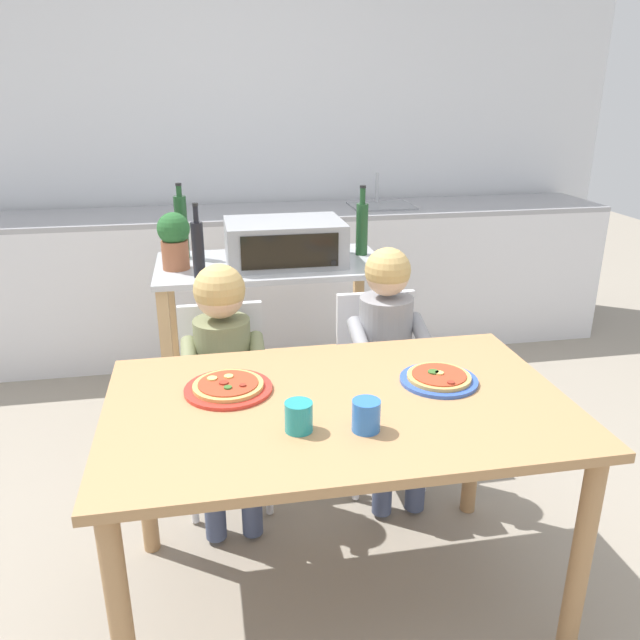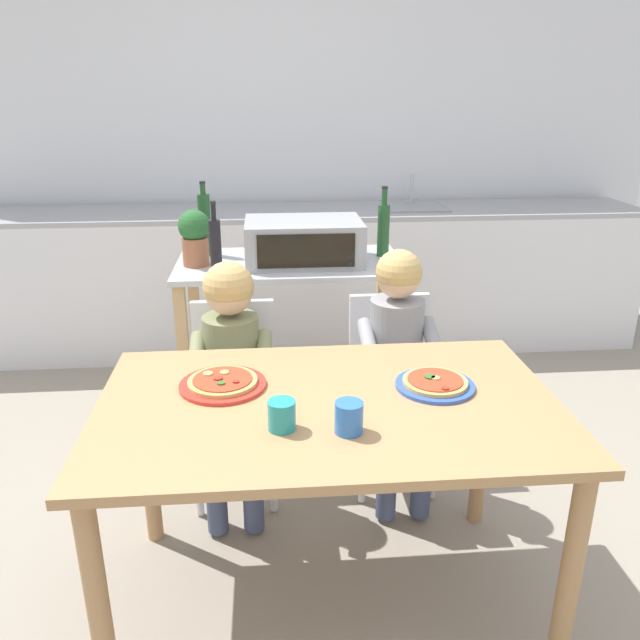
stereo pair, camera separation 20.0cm
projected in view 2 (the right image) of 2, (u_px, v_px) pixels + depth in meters
name	position (u px, v px, depth m)	size (l,w,h in m)	color
ground_plane	(307.00, 437.00, 3.16)	(10.63, 10.63, 0.00)	gray
back_wall_tiled	(289.00, 134.00, 4.23)	(5.00, 0.12, 2.70)	silver
kitchen_counter	(294.00, 279.00, 4.16)	(4.50, 0.60, 1.12)	silver
kitchen_island_cart	(291.00, 318.00, 3.09)	(1.07, 0.59, 0.87)	#B7BABF
toaster_oven	(305.00, 241.00, 2.94)	(0.54, 0.38, 0.20)	#999BA0
bottle_squat_spirits	(215.00, 245.00, 2.74)	(0.05, 0.05, 0.32)	black
bottle_slim_sauce	(205.00, 223.00, 3.05)	(0.06, 0.06, 0.36)	#1E4723
bottle_tall_green_wine	(383.00, 228.00, 3.03)	(0.06, 0.06, 0.34)	#1E4723
potted_herb_plant	(195.00, 236.00, 2.87)	(0.15, 0.15, 0.26)	#9E5B3D
dining_table	(328.00, 430.00, 1.94)	(1.39, 0.86, 0.76)	#AD7F51
dining_chair_left	(235.00, 385.00, 2.62)	(0.36, 0.36, 0.81)	silver
dining_chair_right	(391.00, 377.00, 2.70)	(0.36, 0.36, 0.81)	silver
child_in_olive_shirt	(231.00, 357.00, 2.45)	(0.32, 0.42, 1.01)	#424C6B
child_in_grey_shirt	(399.00, 348.00, 2.53)	(0.32, 0.42, 1.03)	#424C6B
pizza_plate_red_rimmed	(223.00, 383.00, 1.99)	(0.27, 0.27, 0.03)	red
pizza_plate_blue_rimmed	(435.00, 384.00, 1.98)	(0.25, 0.25, 0.03)	#3356B7
drinking_cup_teal	(282.00, 415.00, 1.73)	(0.08, 0.08, 0.09)	teal
drinking_cup_blue	(349.00, 417.00, 1.71)	(0.08, 0.08, 0.09)	blue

